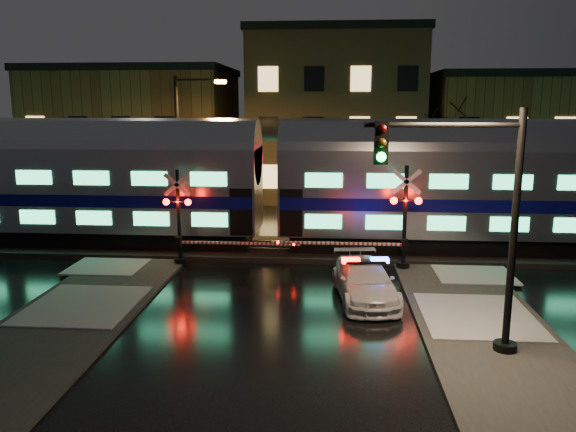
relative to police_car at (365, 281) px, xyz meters
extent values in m
plane|color=black|center=(-3.00, 1.35, -0.68)|extent=(120.00, 120.00, 0.00)
cube|color=black|center=(-3.00, 6.35, -0.56)|extent=(90.00, 4.20, 0.24)
cube|color=#2D2D2D|center=(-9.50, -4.65, -0.62)|extent=(4.00, 20.00, 0.12)
cube|color=#2D2D2D|center=(3.50, -4.65, -0.62)|extent=(4.00, 20.00, 0.12)
cube|color=brown|center=(-16.00, 23.35, 3.82)|extent=(14.00, 10.00, 9.00)
cube|color=brown|center=(-1.00, 23.85, 5.07)|extent=(12.00, 11.00, 11.50)
cube|color=brown|center=(12.00, 23.35, 3.57)|extent=(12.00, 10.00, 8.50)
cube|color=black|center=(-17.04, 6.35, -0.04)|extent=(24.00, 2.40, 0.80)
cube|color=#0A0B71|center=(-17.04, 6.35, 1.86)|extent=(24.75, 3.09, 0.55)
cube|color=black|center=(8.96, 6.35, -0.04)|extent=(24.00, 2.40, 0.80)
cube|color=#B7BAC1|center=(8.96, 6.35, 2.26)|extent=(25.00, 3.05, 3.80)
cube|color=#0A0B71|center=(8.96, 6.35, 1.86)|extent=(24.75, 3.09, 0.55)
cube|color=#43FFA4|center=(8.96, 4.79, 1.11)|extent=(21.00, 0.05, 0.62)
cylinder|color=#B7BAC1|center=(8.96, 6.35, 3.96)|extent=(25.00, 3.05, 3.05)
imported|color=silver|center=(0.00, 0.00, -0.01)|extent=(2.45, 4.85, 1.35)
cube|color=black|center=(0.00, 0.00, 0.71)|extent=(1.44, 0.53, 0.09)
cube|color=#FF0C05|center=(-0.50, -0.06, 0.75)|extent=(0.65, 0.39, 0.16)
cube|color=#1426FF|center=(0.50, 0.06, 0.75)|extent=(0.65, 0.39, 0.16)
cylinder|color=black|center=(1.81, 3.75, -0.52)|extent=(0.55, 0.55, 0.33)
cylinder|color=black|center=(1.81, 3.75, 1.51)|extent=(0.18, 0.18, 4.38)
sphere|color=#FF0C05|center=(1.31, 3.57, 2.27)|extent=(0.28, 0.28, 0.28)
sphere|color=#FF0C05|center=(2.30, 3.57, 2.27)|extent=(0.28, 0.28, 0.28)
cube|color=white|center=(-0.93, 3.50, 0.47)|extent=(5.47, 0.10, 0.10)
cube|color=black|center=(1.81, 3.50, 0.47)|extent=(0.25, 0.30, 0.45)
cylinder|color=black|center=(-7.61, 3.75, -0.53)|extent=(0.51, 0.51, 0.31)
cylinder|color=black|center=(-7.61, 3.75, 1.38)|extent=(0.16, 0.16, 4.12)
sphere|color=#FF0C05|center=(-8.08, 3.57, 2.10)|extent=(0.27, 0.27, 0.27)
sphere|color=#FF0C05|center=(-7.15, 3.57, 2.10)|extent=(0.27, 0.27, 0.27)
cube|color=white|center=(-5.04, 3.50, 0.40)|extent=(5.14, 0.10, 0.10)
cube|color=black|center=(-7.61, 3.50, 0.40)|extent=(0.25, 0.30, 0.45)
cylinder|color=black|center=(3.61, -4.17, -0.51)|extent=(0.62, 0.62, 0.33)
cylinder|color=black|center=(3.61, -4.17, 2.67)|extent=(0.20, 0.20, 6.69)
cylinder|color=black|center=(1.60, -4.17, 5.57)|extent=(4.02, 0.13, 0.13)
cube|color=black|center=(0.04, -4.32, 5.12)|extent=(0.36, 0.31, 1.12)
sphere|color=#0CFF3F|center=(0.04, -4.48, 4.76)|extent=(0.25, 0.25, 0.25)
cylinder|color=black|center=(-9.36, 10.35, 3.43)|extent=(0.21, 0.21, 8.23)
cylinder|color=black|center=(-8.13, 10.35, 7.34)|extent=(2.47, 0.12, 0.12)
cube|color=yellow|center=(-7.00, 10.35, 7.24)|extent=(0.57, 0.29, 0.19)
camera|label=1|loc=(-1.26, -19.03, 6.08)|focal=35.00mm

